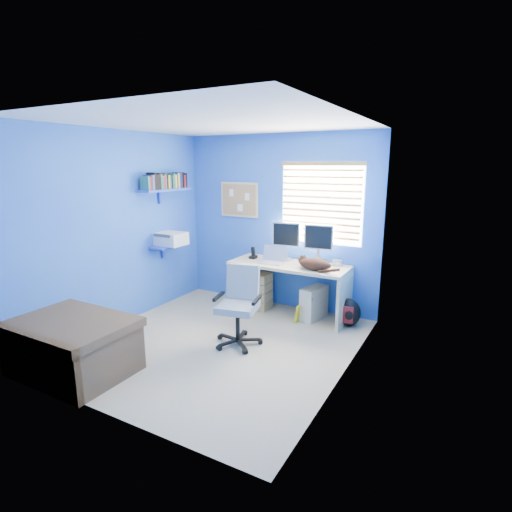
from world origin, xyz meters
The scene contains 23 objects.
floor centered at (0.00, 0.00, 0.00)m, with size 3.00×3.20×0.00m, color #AB9E8C.
ceiling centered at (0.00, 0.00, 2.50)m, with size 3.00×3.20×0.00m, color white.
wall_back centered at (0.00, 1.60, 1.25)m, with size 3.00×0.01×2.50m, color #3178CE.
wall_front centered at (0.00, -1.60, 1.25)m, with size 3.00×0.01×2.50m, color #3178CE.
wall_left centered at (-1.50, 0.00, 1.25)m, with size 0.01×3.20×2.50m, color #3178CE.
wall_right centered at (1.50, 0.00, 1.25)m, with size 0.01×3.20×2.50m, color #3178CE.
desk centered at (0.34, 1.26, 0.37)m, with size 1.64×0.65×0.74m, color tan.
laptop centered at (0.11, 1.17, 0.85)m, with size 0.33×0.26×0.22m, color silver.
monitor_left centered at (0.20, 1.45, 1.01)m, with size 0.40×0.12×0.54m, color silver.
monitor_right centered at (0.68, 1.46, 1.01)m, with size 0.40×0.12×0.54m, color silver.
phone centered at (-0.25, 1.29, 0.82)m, with size 0.09×0.11×0.17m, color black.
mug centered at (0.79, 1.32, 0.79)m, with size 0.10×0.09×0.10m, color #24604F.
cd_spindle centered at (0.94, 1.50, 0.78)m, with size 0.13×0.13×0.07m, color silver.
cat centered at (0.77, 1.11, 0.82)m, with size 0.43×0.22×0.15m, color black.
tower_pc centered at (0.71, 1.28, 0.23)m, with size 0.19×0.44×0.45m, color beige.
drawer_boxes centered at (-0.17, 1.29, 0.27)m, with size 0.35×0.28×0.54m, color tan.
yellow_book centered at (0.57, 1.08, 0.12)m, with size 0.03×0.17×0.24m, color yellow.
backpack centered at (1.19, 1.26, 0.19)m, with size 0.32×0.24×0.37m, color black.
bed_corner centered at (-0.92, -1.25, 0.28)m, with size 1.16×0.82×0.56m, color brown.
office_chair centered at (0.20, 0.14, 0.34)m, with size 0.64×0.64×0.91m.
window_blinds centered at (0.65, 1.57, 1.55)m, with size 1.15×0.05×1.10m.
corkboard centered at (-0.65, 1.58, 1.55)m, with size 0.64×0.02×0.52m.
wall_shelves centered at (-1.35, 0.75, 1.43)m, with size 0.42×0.90×1.05m.
Camera 1 is at (2.50, -3.62, 2.07)m, focal length 28.00 mm.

